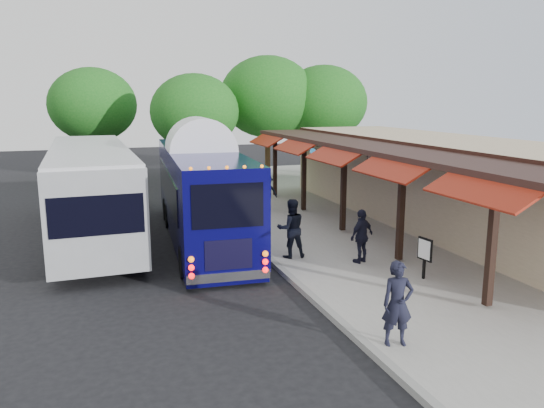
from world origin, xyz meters
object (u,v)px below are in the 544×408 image
object	(u,v)px
ped_c	(362,236)
ped_d	(267,192)
coach_bus	(201,188)
ped_b	(291,228)
city_bus	(91,187)
ped_a	(398,304)
sign_board	(425,251)

from	to	relation	value
ped_c	ped_d	world-z (taller)	ped_c
coach_bus	ped_c	distance (m)	6.42
ped_b	ped_c	size ratio (longest dim) A/B	1.12
city_bus	ped_d	bearing A→B (deg)	11.84
ped_a	ped_b	xyz separation A→B (m)	(0.12, 6.54, 0.05)
ped_c	ped_d	distance (m)	8.62
ped_b	ped_c	distance (m)	2.26
coach_bus	ped_a	world-z (taller)	coach_bus
ped_b	ped_d	xyz separation A→B (m)	(1.62, 7.38, -0.16)
ped_b	city_bus	bearing A→B (deg)	-38.22
city_bus	ped_a	bearing A→B (deg)	-65.27
city_bus	sign_board	world-z (taller)	city_bus
sign_board	city_bus	bearing A→B (deg)	126.74
sign_board	ped_c	bearing A→B (deg)	107.67
coach_bus	city_bus	xyz separation A→B (m)	(-3.86, 1.95, -0.05)
ped_b	ped_c	bearing A→B (deg)	151.32
coach_bus	ped_b	bearing A→B (deg)	-55.35
ped_c	sign_board	size ratio (longest dim) A/B	1.42
coach_bus	ped_b	xyz separation A→B (m)	(2.17, -3.65, -0.83)
ped_a	ped_b	size ratio (longest dim) A/B	0.94
ped_c	ped_d	size ratio (longest dim) A/B	1.06
ped_a	ped_c	xyz separation A→B (m)	(2.01, 5.30, -0.05)
coach_bus	sign_board	size ratio (longest dim) A/B	9.55
coach_bus	ped_c	xyz separation A→B (m)	(4.06, -4.89, -0.94)
sign_board	ped_a	bearing A→B (deg)	-140.07
city_bus	ped_b	distance (m)	8.27
coach_bus	ped_c	size ratio (longest dim) A/B	6.71
coach_bus	ped_c	world-z (taller)	coach_bus
ped_c	coach_bus	bearing A→B (deg)	-74.09
ped_a	ped_b	bearing A→B (deg)	101.19
ped_d	sign_board	bearing A→B (deg)	87.00
coach_bus	ped_d	xyz separation A→B (m)	(3.79, 3.73, -0.99)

